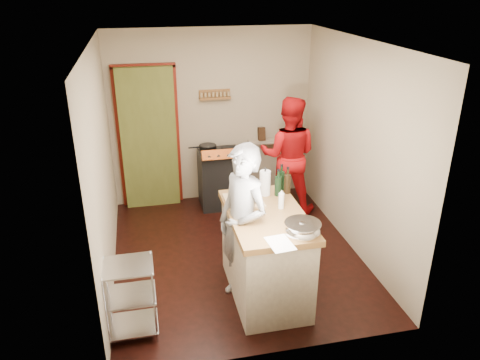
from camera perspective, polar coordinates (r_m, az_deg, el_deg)
name	(u,v)px	position (r m, az deg, el deg)	size (l,w,h in m)	color
floor	(236,253)	(6.02, -0.49, -8.93)	(3.50, 3.50, 0.00)	black
back_wall	(169,130)	(7.08, -8.62, 6.02)	(3.00, 0.44, 2.60)	gray
left_wall	(102,168)	(5.35, -16.46, 1.41)	(0.04, 3.50, 2.60)	gray
right_wall	(355,148)	(5.90, 13.90, 3.75)	(0.04, 3.50, 2.60)	gray
ceiling	(235,41)	(5.12, -0.59, 16.59)	(3.00, 3.50, 0.02)	white
stove	(220,178)	(7.06, -2.49, 0.30)	(0.60, 0.63, 1.00)	black
wire_shelving	(130,296)	(4.70, -13.24, -13.63)	(0.48, 0.40, 0.80)	silver
island	(266,252)	(5.07, 3.17, -8.80)	(0.79, 1.43, 1.30)	beige
person_stripe	(243,226)	(4.82, 0.37, -5.63)	(0.64, 0.42, 1.76)	#B2B2B7
person_red	(288,155)	(6.80, 5.91, 3.00)	(0.84, 0.65, 1.72)	#B80C0F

